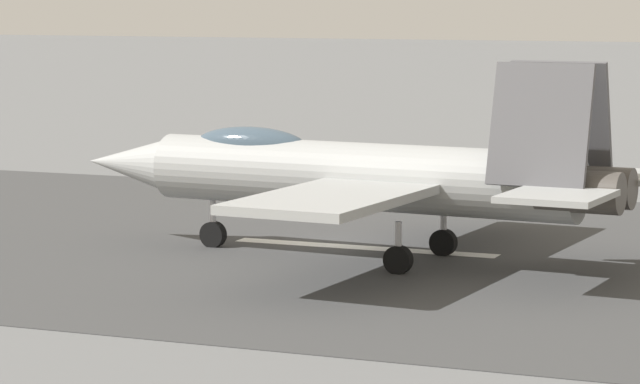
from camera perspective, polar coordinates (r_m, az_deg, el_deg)
name	(u,v)px	position (r m, az deg, el deg)	size (l,w,h in m)	color
ground_plane	(349,247)	(45.18, 1.08, -2.05)	(400.00, 400.00, 0.00)	slate
runway_strip	(350,247)	(45.17, 1.11, -2.04)	(240.00, 26.00, 0.02)	#3D3E3E
fighter_jet	(362,174)	(42.76, 1.57, 0.67)	(16.92, 14.36, 5.61)	#A2A5A4
crew_person	(192,171)	(57.07, -4.73, 0.76)	(0.50, 0.54, 1.74)	#1E2338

